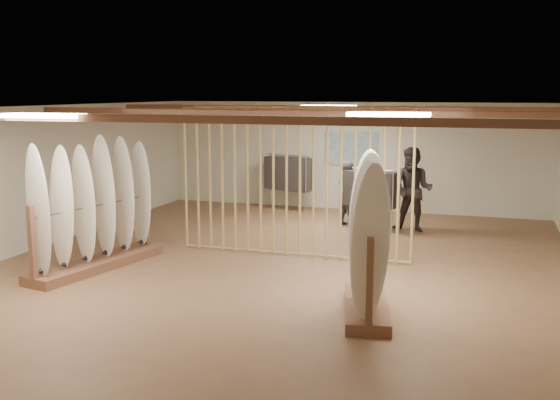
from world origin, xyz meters
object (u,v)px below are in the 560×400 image
(rack_left, at_px, (95,226))
(shopper_b, at_px, (413,184))
(clothing_rack_a, at_px, (288,174))
(shopper_a, at_px, (348,189))
(rack_right, at_px, (367,263))
(clothing_rack_b, at_px, (370,189))

(rack_left, bearing_deg, shopper_b, 56.29)
(clothing_rack_a, xyz_separation_m, shopper_a, (1.88, -1.39, -0.11))
(rack_right, xyz_separation_m, shopper_b, (-0.04, 5.71, 0.33))
(rack_left, distance_m, clothing_rack_a, 6.61)
(clothing_rack_a, xyz_separation_m, shopper_b, (3.37, -1.58, 0.09))
(rack_left, bearing_deg, clothing_rack_b, 62.26)
(clothing_rack_b, bearing_deg, shopper_a, 176.20)
(rack_right, xyz_separation_m, clothing_rack_a, (-3.41, 7.29, 0.24))
(clothing_rack_a, relative_size, shopper_b, 0.70)
(clothing_rack_a, bearing_deg, rack_right, -46.33)
(rack_right, height_order, clothing_rack_b, rack_right)
(rack_right, distance_m, shopper_b, 5.72)
(clothing_rack_a, bearing_deg, clothing_rack_b, -15.00)
(shopper_a, distance_m, shopper_b, 1.52)
(clothing_rack_b, distance_m, shopper_b, 0.96)
(clothing_rack_b, bearing_deg, shopper_b, 19.50)
(rack_left, bearing_deg, clothing_rack_a, 88.27)
(rack_left, xyz_separation_m, clothing_rack_a, (1.51, 6.43, 0.20))
(rack_right, height_order, shopper_a, rack_right)
(shopper_a, bearing_deg, clothing_rack_a, -6.92)
(rack_right, height_order, shopper_b, rack_right)
(clothing_rack_a, distance_m, clothing_rack_b, 2.91)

